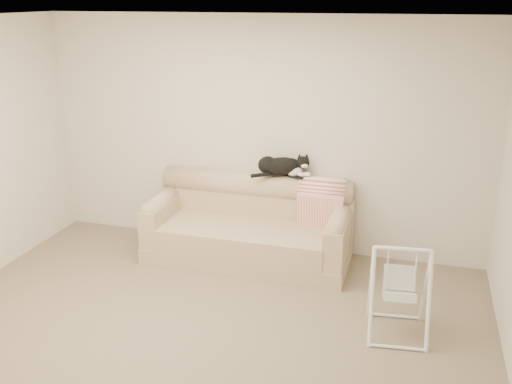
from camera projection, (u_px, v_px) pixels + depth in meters
The scene contains 8 objects.
ground_plane at pixel (198, 335), 4.92m from camera, with size 5.00×5.00×0.00m, color #6D604B.
room_shell at pixel (192, 165), 4.42m from camera, with size 5.04×4.04×2.60m.
sofa at pixel (250, 228), 6.27m from camera, with size 2.20×0.93×0.90m.
remote_a at pixel (280, 175), 6.25m from camera, with size 0.18×0.14×0.03m.
remote_b at pixel (296, 177), 6.17m from camera, with size 0.18×0.09×0.02m.
tuxedo_cat at pixel (282, 166), 6.19m from camera, with size 0.63×0.41×0.26m.
throw_blanket at pixel (323, 195), 6.16m from camera, with size 0.50×0.38×0.58m.
baby_swing at pixel (399, 291), 4.82m from camera, with size 0.55×0.58×0.82m.
Camera 1 is at (1.66, -3.94, 2.77)m, focal length 40.00 mm.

